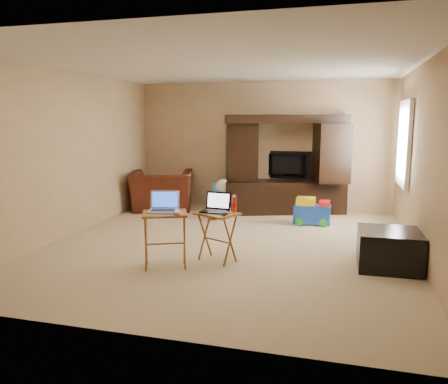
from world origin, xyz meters
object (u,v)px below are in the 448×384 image
(recliner, at_px, (162,191))
(laptop_left, at_px, (163,202))
(ottoman, at_px, (389,249))
(tray_table_left, at_px, (165,240))
(child_rocker, at_px, (221,199))
(laptop_right, at_px, (214,203))
(tray_table_right, at_px, (217,237))
(television, at_px, (286,165))
(entertainment_center, at_px, (285,164))
(plush_toy, at_px, (215,210))
(mouse_left, at_px, (177,212))
(mouse_right, at_px, (225,213))
(push_toy, at_px, (312,211))
(water_bottle, at_px, (234,205))

(recliner, bearing_deg, laptop_left, 95.31)
(ottoman, relative_size, tray_table_left, 1.05)
(child_rocker, distance_m, laptop_right, 2.75)
(tray_table_right, bearing_deg, television, 108.06)
(entertainment_center, relative_size, ottoman, 3.19)
(tray_table_left, height_order, tray_table_right, tray_table_left)
(tray_table_left, bearing_deg, plush_toy, 70.55)
(child_rocker, bearing_deg, laptop_left, -87.09)
(tray_table_left, bearing_deg, entertainment_center, 52.10)
(ottoman, height_order, mouse_left, mouse_left)
(tray_table_right, height_order, laptop_left, laptop_left)
(ottoman, height_order, mouse_right, mouse_right)
(push_toy, distance_m, water_bottle, 2.44)
(child_rocker, height_order, tray_table_left, tray_table_left)
(child_rocker, xyz_separation_m, water_bottle, (0.88, -2.57, 0.43))
(laptop_right, distance_m, water_bottle, 0.25)
(television, bearing_deg, recliner, 17.02)
(push_toy, distance_m, ottoman, 2.28)
(entertainment_center, distance_m, ottoman, 3.36)
(tray_table_right, bearing_deg, laptop_right, 178.96)
(tray_table_right, bearing_deg, ottoman, 33.67)
(laptop_right, bearing_deg, ottoman, 13.67)
(mouse_right, bearing_deg, plush_toy, 109.00)
(child_rocker, relative_size, tray_table_left, 0.86)
(entertainment_center, xyz_separation_m, ottoman, (1.62, -2.86, -0.70))
(plush_toy, bearing_deg, recliner, 155.38)
(tray_table_right, xyz_separation_m, laptop_right, (-0.04, 0.02, 0.43))
(laptop_left, distance_m, mouse_left, 0.26)
(television, relative_size, plush_toy, 2.62)
(child_rocker, distance_m, ottoman, 3.62)
(television, bearing_deg, plush_toy, 49.30)
(recliner, distance_m, mouse_right, 3.58)
(plush_toy, height_order, tray_table_right, tray_table_right)
(mouse_right, bearing_deg, ottoman, 12.12)
(recliner, xyz_separation_m, water_bottle, (2.13, -2.71, 0.34))
(entertainment_center, height_order, child_rocker, entertainment_center)
(plush_toy, distance_m, laptop_right, 2.36)
(tray_table_left, distance_m, laptop_left, 0.46)
(television, xyz_separation_m, tray_table_left, (-0.98, -3.77, -0.55))
(television, relative_size, recliner, 0.80)
(laptop_left, height_order, mouse_right, laptop_left)
(television, distance_m, mouse_right, 3.52)
(child_rocker, bearing_deg, push_toy, -10.04)
(entertainment_center, relative_size, recliner, 1.93)
(child_rocker, relative_size, laptop_right, 1.78)
(recliner, xyz_separation_m, laptop_right, (1.89, -2.77, 0.36))
(plush_toy, height_order, tray_table_left, tray_table_left)
(recliner, xyz_separation_m, plush_toy, (1.26, -0.58, -0.20))
(entertainment_center, xyz_separation_m, push_toy, (0.58, -0.83, -0.70))
(mouse_left, bearing_deg, water_bottle, 44.50)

